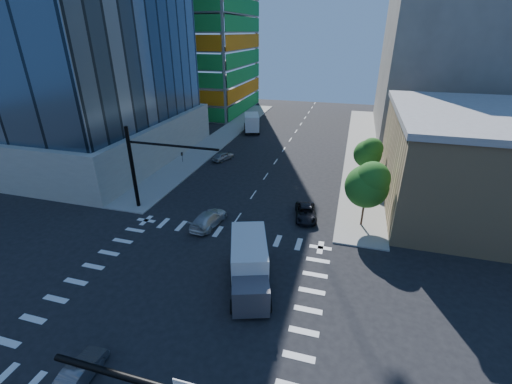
% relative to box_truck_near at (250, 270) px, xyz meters
% --- Properties ---
extents(ground, '(160.00, 160.00, 0.00)m').
position_rel_box_truck_near_xyz_m(ground, '(-4.33, -2.17, -1.57)').
color(ground, black).
rests_on(ground, ground).
extents(road_markings, '(20.00, 20.00, 0.01)m').
position_rel_box_truck_near_xyz_m(road_markings, '(-4.33, -2.17, -1.56)').
color(road_markings, silver).
rests_on(road_markings, ground).
extents(sidewalk_ne, '(5.00, 60.00, 0.15)m').
position_rel_box_truck_near_xyz_m(sidewalk_ne, '(8.17, 37.83, -1.49)').
color(sidewalk_ne, gray).
rests_on(sidewalk_ne, ground).
extents(sidewalk_nw, '(5.00, 60.00, 0.15)m').
position_rel_box_truck_near_xyz_m(sidewalk_nw, '(-16.83, 37.83, -1.49)').
color(sidewalk_nw, gray).
rests_on(sidewalk_nw, ground).
extents(commercial_building, '(20.50, 22.50, 10.60)m').
position_rel_box_truck_near_xyz_m(commercial_building, '(20.67, 19.83, 3.74)').
color(commercial_building, tan).
rests_on(commercial_building, ground).
extents(bg_building_ne, '(24.00, 30.00, 28.00)m').
position_rel_box_truck_near_xyz_m(bg_building_ne, '(22.67, 52.83, 12.43)').
color(bg_building_ne, '#625D58').
rests_on(bg_building_ne, ground).
extents(signal_mast_nw, '(10.20, 0.40, 9.00)m').
position_rel_box_truck_near_xyz_m(signal_mast_nw, '(-14.33, 9.33, 3.92)').
color(signal_mast_nw, black).
rests_on(signal_mast_nw, sidewalk_nw).
extents(tree_south, '(4.16, 4.16, 6.82)m').
position_rel_box_truck_near_xyz_m(tree_south, '(8.30, 11.73, 3.12)').
color(tree_south, '#382316').
rests_on(tree_south, sidewalk_ne).
extents(tree_north, '(3.54, 3.52, 5.78)m').
position_rel_box_truck_near_xyz_m(tree_north, '(8.60, 23.73, 2.42)').
color(tree_north, '#382316').
rests_on(tree_north, sidewalk_ne).
extents(car_nb_far, '(2.93, 4.88, 1.27)m').
position_rel_box_truck_near_xyz_m(car_nb_far, '(2.53, 11.90, -0.94)').
color(car_nb_far, black).
rests_on(car_nb_far, ground).
extents(car_sb_near, '(2.71, 5.28, 1.47)m').
position_rel_box_truck_near_xyz_m(car_sb_near, '(-6.67, 7.77, -0.84)').
color(car_sb_near, silver).
rests_on(car_sb_near, ground).
extents(car_sb_mid, '(2.87, 4.09, 1.29)m').
position_rel_box_truck_near_xyz_m(car_sb_mid, '(-12.20, 26.27, -0.92)').
color(car_sb_mid, '#A0A3A8').
rests_on(car_sb_mid, ground).
extents(car_sb_cross, '(1.45, 3.74, 1.21)m').
position_rel_box_truck_near_xyz_m(car_sb_cross, '(-6.87, -10.07, -0.96)').
color(car_sb_cross, '#57575D').
rests_on(car_sb_cross, ground).
extents(box_truck_near, '(4.90, 7.33, 3.55)m').
position_rel_box_truck_near_xyz_m(box_truck_near, '(0.00, 0.00, 0.00)').
color(box_truck_near, black).
rests_on(box_truck_near, ground).
extents(box_truck_far, '(4.81, 7.17, 3.47)m').
position_rel_box_truck_near_xyz_m(box_truck_far, '(-12.81, 43.59, -0.03)').
color(box_truck_far, black).
rests_on(box_truck_far, ground).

